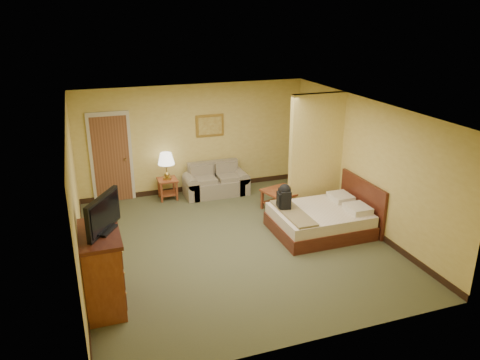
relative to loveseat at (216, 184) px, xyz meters
name	(u,v)px	position (x,y,z in m)	size (l,w,h in m)	color
floor	(235,243)	(-0.39, -2.57, -0.25)	(6.00, 6.00, 0.00)	#4F5134
ceiling	(234,109)	(-0.39, -2.57, 2.35)	(6.00, 6.00, 0.00)	white
back_wall	(194,139)	(-0.39, 0.43, 1.05)	(5.50, 0.02, 2.60)	#DCC15E
left_wall	(75,198)	(-3.14, -2.57, 1.05)	(0.02, 6.00, 2.60)	#DCC15E
right_wall	(365,164)	(2.36, -2.57, 1.05)	(0.02, 6.00, 2.60)	#DCC15E
partition	(316,154)	(1.76, -1.64, 1.05)	(1.20, 0.15, 2.60)	#DCC15E
door	(111,158)	(-2.34, 0.40, 0.78)	(0.94, 0.16, 2.10)	beige
baseboard	(196,188)	(-0.39, 0.42, -0.19)	(5.50, 0.02, 0.12)	black
loveseat	(216,184)	(0.00, 0.00, 0.00)	(1.51, 0.70, 0.77)	gray
side_table	(168,186)	(-1.15, 0.08, 0.07)	(0.45, 0.45, 0.49)	maroon
table_lamp	(166,159)	(-1.15, 0.08, 0.72)	(0.38, 0.38, 0.63)	#A88B3E
coffee_table	(282,196)	(1.10, -1.41, 0.08)	(0.89, 0.89, 0.46)	maroon
wall_picture	(210,126)	(0.00, 0.41, 1.35)	(0.69, 0.04, 0.53)	#B78E3F
dresser	(102,269)	(-2.86, -3.80, 0.37)	(0.60, 1.14, 1.22)	maroon
tv	(103,215)	(-2.76, -3.80, 1.23)	(0.51, 0.79, 0.54)	black
bed	(323,219)	(1.44, -2.67, 0.02)	(1.90, 1.54, 1.00)	#491A11
backpack	(285,196)	(0.71, -2.40, 0.52)	(0.25, 0.33, 0.52)	black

